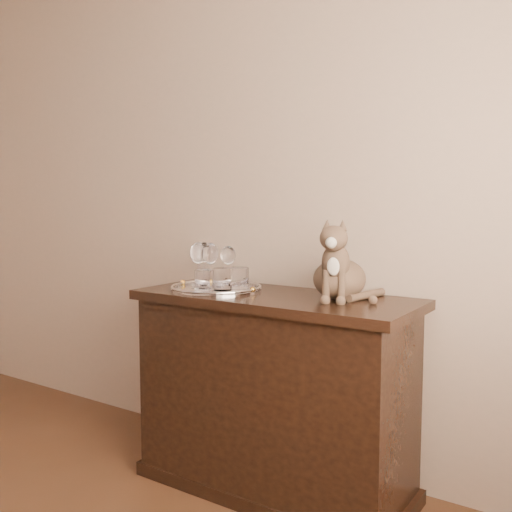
{
  "coord_description": "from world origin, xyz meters",
  "views": [
    {
      "loc": [
        1.85,
        -0.07,
        1.24
      ],
      "look_at": [
        0.5,
        1.95,
        1.01
      ],
      "focal_mm": 40.0,
      "sensor_mm": 36.0,
      "label": 1
    }
  ],
  "objects_px": {
    "wine_glass_b": "(228,266)",
    "tumbler_b": "(204,281)",
    "wine_glass_a": "(204,263)",
    "wine_glass_c": "(198,265)",
    "wine_glass_d": "(210,265)",
    "tumbler_c": "(239,279)",
    "sideboard": "(274,393)",
    "tray": "(216,289)",
    "tumbler_a": "(222,279)",
    "cat": "(340,259)"
  },
  "relations": [
    {
      "from": "wine_glass_c",
      "to": "cat",
      "type": "distance_m",
      "value": 0.65
    },
    {
      "from": "sideboard",
      "to": "wine_glass_c",
      "type": "distance_m",
      "value": 0.65
    },
    {
      "from": "wine_glass_b",
      "to": "wine_glass_c",
      "type": "bearing_deg",
      "value": -118.98
    },
    {
      "from": "tumbler_a",
      "to": "sideboard",
      "type": "bearing_deg",
      "value": 15.77
    },
    {
      "from": "tumbler_b",
      "to": "tumbler_c",
      "type": "bearing_deg",
      "value": 51.33
    },
    {
      "from": "wine_glass_a",
      "to": "tumbler_c",
      "type": "distance_m",
      "value": 0.23
    },
    {
      "from": "tray",
      "to": "tumbler_a",
      "type": "distance_m",
      "value": 0.09
    },
    {
      "from": "wine_glass_c",
      "to": "tumbler_a",
      "type": "bearing_deg",
      "value": -3.52
    },
    {
      "from": "tumbler_b",
      "to": "wine_glass_b",
      "type": "bearing_deg",
      "value": 96.05
    },
    {
      "from": "tumbler_b",
      "to": "tumbler_a",
      "type": "bearing_deg",
      "value": 54.24
    },
    {
      "from": "wine_glass_c",
      "to": "wine_glass_d",
      "type": "bearing_deg",
      "value": 14.6
    },
    {
      "from": "wine_glass_b",
      "to": "tumbler_a",
      "type": "bearing_deg",
      "value": -63.24
    },
    {
      "from": "sideboard",
      "to": "wine_glass_a",
      "type": "height_order",
      "value": "wine_glass_a"
    },
    {
      "from": "wine_glass_b",
      "to": "tumbler_b",
      "type": "bearing_deg",
      "value": -83.95
    },
    {
      "from": "wine_glass_d",
      "to": "tumbler_a",
      "type": "distance_m",
      "value": 0.1
    },
    {
      "from": "wine_glass_a",
      "to": "wine_glass_c",
      "type": "xyz_separation_m",
      "value": [
        0.03,
        -0.08,
        0.0
      ]
    },
    {
      "from": "tray",
      "to": "wine_glass_d",
      "type": "height_order",
      "value": "wine_glass_d"
    },
    {
      "from": "tray",
      "to": "wine_glass_c",
      "type": "distance_m",
      "value": 0.13
    },
    {
      "from": "wine_glass_d",
      "to": "tumbler_c",
      "type": "distance_m",
      "value": 0.15
    },
    {
      "from": "wine_glass_a",
      "to": "cat",
      "type": "distance_m",
      "value": 0.67
    },
    {
      "from": "wine_glass_c",
      "to": "tumbler_a",
      "type": "relative_size",
      "value": 2.1
    },
    {
      "from": "tray",
      "to": "wine_glass_a",
      "type": "xyz_separation_m",
      "value": [
        -0.11,
        0.05,
        0.1
      ]
    },
    {
      "from": "tumbler_a",
      "to": "cat",
      "type": "distance_m",
      "value": 0.52
    },
    {
      "from": "wine_glass_c",
      "to": "tumbler_b",
      "type": "bearing_deg",
      "value": -38.87
    },
    {
      "from": "sideboard",
      "to": "tumbler_c",
      "type": "height_order",
      "value": "tumbler_c"
    },
    {
      "from": "tumbler_a",
      "to": "tumbler_c",
      "type": "xyz_separation_m",
      "value": [
        0.05,
        0.06,
        0.0
      ]
    },
    {
      "from": "wine_glass_a",
      "to": "cat",
      "type": "xyz_separation_m",
      "value": [
        0.67,
        0.04,
        0.05
      ]
    },
    {
      "from": "sideboard",
      "to": "wine_glass_b",
      "type": "xyz_separation_m",
      "value": [
        -0.29,
        0.07,
        0.52
      ]
    },
    {
      "from": "wine_glass_a",
      "to": "wine_glass_d",
      "type": "xyz_separation_m",
      "value": [
        0.09,
        -0.06,
        0.0
      ]
    },
    {
      "from": "cat",
      "to": "tray",
      "type": "bearing_deg",
      "value": 174.74
    },
    {
      "from": "wine_glass_c",
      "to": "tumbler_c",
      "type": "distance_m",
      "value": 0.2
    },
    {
      "from": "wine_glass_b",
      "to": "wine_glass_c",
      "type": "distance_m",
      "value": 0.15
    },
    {
      "from": "tumbler_c",
      "to": "wine_glass_c",
      "type": "bearing_deg",
      "value": -166.14
    },
    {
      "from": "sideboard",
      "to": "wine_glass_d",
      "type": "bearing_deg",
      "value": -172.53
    },
    {
      "from": "wine_glass_b",
      "to": "tumbler_b",
      "type": "relative_size",
      "value": 1.98
    },
    {
      "from": "tumbler_a",
      "to": "tumbler_b",
      "type": "relative_size",
      "value": 1.05
    },
    {
      "from": "wine_glass_b",
      "to": "tumbler_b",
      "type": "distance_m",
      "value": 0.21
    },
    {
      "from": "tumbler_b",
      "to": "tumbler_c",
      "type": "distance_m",
      "value": 0.15
    },
    {
      "from": "sideboard",
      "to": "wine_glass_c",
      "type": "xyz_separation_m",
      "value": [
        -0.36,
        -0.06,
        0.53
      ]
    },
    {
      "from": "tumbler_b",
      "to": "wine_glass_c",
      "type": "bearing_deg",
      "value": 141.13
    },
    {
      "from": "sideboard",
      "to": "tray",
      "type": "distance_m",
      "value": 0.52
    },
    {
      "from": "tray",
      "to": "tumbler_c",
      "type": "bearing_deg",
      "value": 10.36
    },
    {
      "from": "wine_glass_c",
      "to": "tumbler_c",
      "type": "height_order",
      "value": "wine_glass_c"
    },
    {
      "from": "tray",
      "to": "wine_glass_a",
      "type": "relative_size",
      "value": 2.03
    },
    {
      "from": "wine_glass_a",
      "to": "wine_glass_c",
      "type": "height_order",
      "value": "wine_glass_c"
    },
    {
      "from": "tray",
      "to": "tumbler_a",
      "type": "relative_size",
      "value": 4.17
    },
    {
      "from": "tumbler_a",
      "to": "wine_glass_c",
      "type": "bearing_deg",
      "value": 176.48
    },
    {
      "from": "wine_glass_a",
      "to": "wine_glass_d",
      "type": "distance_m",
      "value": 0.11
    },
    {
      "from": "wine_glass_d",
      "to": "cat",
      "type": "height_order",
      "value": "cat"
    },
    {
      "from": "tumbler_a",
      "to": "tumbler_b",
      "type": "bearing_deg",
      "value": -125.76
    }
  ]
}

